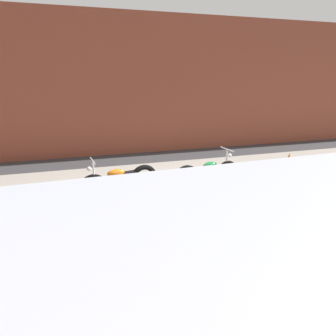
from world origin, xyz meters
The scene contains 6 objects.
ground_plane centered at (0.00, 0.00, 0.00)m, with size 80.00×80.00×0.00m, color #38383A.
sidewalk_slab centered at (0.00, 1.75, 0.00)m, with size 36.00×3.50×0.01m, color #9E998E.
brick_building_wall centered at (0.00, 5.20, 2.52)m, with size 36.00×0.50×5.04m, color brown.
motorcycle_orange centered at (-1.30, 1.05, 0.40)m, with size 1.99×0.65×1.03m.
motorcycle_green centered at (0.72, 0.91, 0.40)m, with size 1.99×0.64×1.03m.
traffic_cone centered at (4.05, 1.68, 0.25)m, with size 0.40×0.40×0.55m.
Camera 1 is at (-1.94, -5.33, 2.86)m, focal length 28.70 mm.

